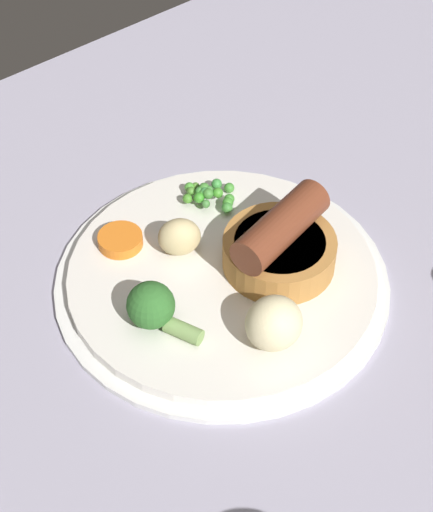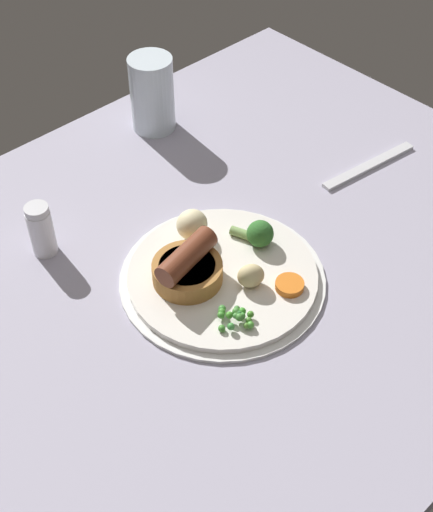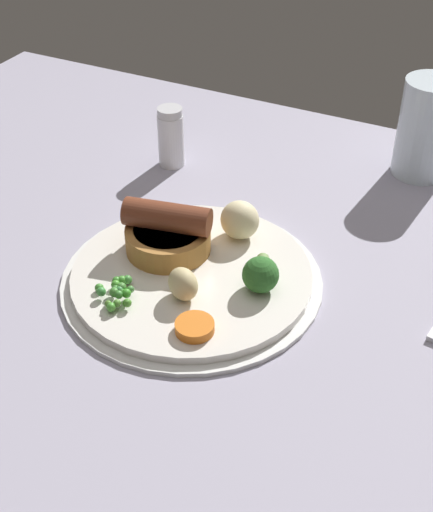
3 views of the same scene
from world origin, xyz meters
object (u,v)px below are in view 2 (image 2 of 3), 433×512
(dinner_plate, at_px, (222,277))
(broccoli_floret_near, at_px, (259,234))
(salt_shaker, at_px, (41,230))
(sausage_pudding, at_px, (187,267))
(potato_chunk_0, at_px, (192,224))
(pea_pile, at_px, (235,316))
(drinking_glass, at_px, (152,94))
(fork, at_px, (369,166))
(carrot_slice_0, at_px, (290,285))
(potato_chunk_1, at_px, (251,276))

(dinner_plate, relative_size, broccoli_floret_near, 4.65)
(broccoli_floret_near, distance_m, salt_shaker, 0.29)
(sausage_pudding, relative_size, salt_shaker, 1.20)
(dinner_plate, relative_size, sausage_pudding, 2.83)
(potato_chunk_0, bearing_deg, pea_pile, 67.31)
(broccoli_floret_near, xyz_separation_m, drinking_glass, (-0.08, -0.32, 0.03))
(pea_pile, distance_m, broccoli_floret_near, 0.14)
(sausage_pudding, height_order, pea_pile, sausage_pudding)
(fork, bearing_deg, broccoli_floret_near, 9.61)
(sausage_pudding, distance_m, drinking_glass, 0.36)
(potato_chunk_0, bearing_deg, dinner_plate, 77.44)
(carrot_slice_0, bearing_deg, fork, -161.55)
(broccoli_floret_near, height_order, salt_shaker, salt_shaker)
(carrot_slice_0, distance_m, drinking_glass, 0.42)
(broccoli_floret_near, bearing_deg, potato_chunk_0, -163.03)
(broccoli_floret_near, xyz_separation_m, carrot_slice_0, (0.03, 0.08, -0.01))
(salt_shaker, bearing_deg, carrot_slice_0, 123.05)
(dinner_plate, xyz_separation_m, potato_chunk_0, (-0.02, -0.08, 0.03))
(dinner_plate, bearing_deg, carrot_slice_0, 119.97)
(potato_chunk_1, bearing_deg, broccoli_floret_near, -142.68)
(sausage_pudding, distance_m, carrot_slice_0, 0.13)
(salt_shaker, bearing_deg, potato_chunk_0, 141.16)
(potato_chunk_0, distance_m, carrot_slice_0, 0.16)
(pea_pile, distance_m, potato_chunk_1, 0.06)
(dinner_plate, distance_m, potato_chunk_0, 0.09)
(broccoli_floret_near, height_order, fork, broccoli_floret_near)
(potato_chunk_1, distance_m, carrot_slice_0, 0.05)
(dinner_plate, bearing_deg, salt_shaker, -55.84)
(sausage_pudding, bearing_deg, broccoli_floret_near, -19.34)
(potato_chunk_0, bearing_deg, fork, 168.91)
(sausage_pudding, xyz_separation_m, broccoli_floret_near, (-0.11, 0.02, -0.00))
(potato_chunk_0, relative_size, salt_shaker, 0.54)
(potato_chunk_0, height_order, fork, potato_chunk_0)
(sausage_pudding, bearing_deg, drinking_glass, 45.70)
(broccoli_floret_near, xyz_separation_m, potato_chunk_0, (0.06, -0.07, 0.00))
(sausage_pudding, height_order, potato_chunk_1, sausage_pudding)
(broccoli_floret_near, distance_m, drinking_glass, 0.33)
(sausage_pudding, relative_size, fork, 0.53)
(broccoli_floret_near, relative_size, carrot_slice_0, 1.57)
(potato_chunk_1, bearing_deg, salt_shaker, -58.26)
(dinner_plate, relative_size, drinking_glass, 2.17)
(fork, bearing_deg, sausage_pudding, 6.52)
(pea_pile, height_order, broccoli_floret_near, broccoli_floret_near)
(dinner_plate, xyz_separation_m, fork, (-0.33, -0.02, -0.00))
(sausage_pudding, relative_size, drinking_glass, 0.77)
(salt_shaker, bearing_deg, pea_pile, 108.98)
(dinner_plate, height_order, potato_chunk_0, potato_chunk_0)
(salt_shaker, bearing_deg, drinking_glass, -157.21)
(drinking_glass, bearing_deg, potato_chunk_0, 61.06)
(broccoli_floret_near, bearing_deg, carrot_slice_0, -40.06)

